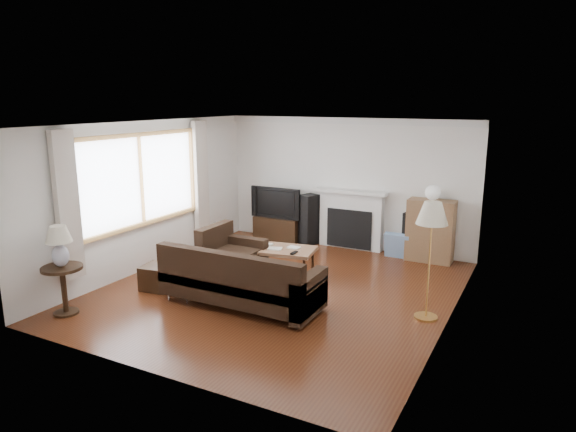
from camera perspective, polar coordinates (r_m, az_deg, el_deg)
The scene contains 17 objects.
room at distance 7.54m, azimuth -1.05°, elevation 0.66°, with size 5.10×5.60×2.54m.
window at distance 8.76m, azimuth -15.96°, elevation 3.88°, with size 0.12×2.74×1.54m, color olive.
curtain_near at distance 7.73m, azimuth -23.33°, elevation 1.03°, with size 0.10×0.35×2.10m, color beige.
curtain_far at distance 9.90m, azimuth -9.67°, elevation 4.32°, with size 0.10×0.35×2.10m, color beige.
fireplace at distance 9.98m, azimuth 6.99°, elevation -0.35°, with size 1.40×0.26×1.15m, color white.
tv_stand at distance 10.55m, azimuth -1.07°, elevation -1.39°, with size 0.97×0.44×0.49m, color black.
television at distance 10.42m, azimuth -1.08°, elevation 1.58°, with size 1.09×0.14×0.63m, color black.
speaker_left at distance 10.20m, azimuth 2.34°, elevation -0.40°, with size 0.28×0.33×1.00m, color black.
speaker_right at distance 9.59m, azimuth 13.49°, elevation -2.10°, with size 0.24×0.28×0.85m, color black.
bookshelf at distance 9.47m, azimuth 15.54°, elevation -1.58°, with size 0.81×0.38×1.11m, color brown.
globe_lamp at distance 9.32m, azimuth 15.79°, elevation 2.51°, with size 0.26×0.26×0.26m, color white.
sectional_sofa at distance 7.26m, azimuth -5.21°, elevation -6.88°, with size 2.47×1.80×0.80m, color black.
coffee_table at distance 8.47m, azimuth -1.17°, elevation -5.06°, with size 1.21×0.66×0.47m, color #8A5F42.
footstool at distance 8.16m, azimuth -14.25°, elevation -6.58°, with size 0.44×0.44×0.37m, color black.
floor_lamp at distance 6.93m, azimuth 15.42°, elevation -4.88°, with size 0.41×0.41×1.58m, color #BC8841.
side_table at distance 7.59m, azimuth -23.62°, elevation -7.57°, with size 0.54×0.54×0.67m, color black.
table_lamp at distance 7.41m, azimuth -24.05°, elevation -3.12°, with size 0.34×0.34×0.55m, color silver.
Camera 1 is at (3.53, -6.47, 2.86)m, focal length 32.00 mm.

